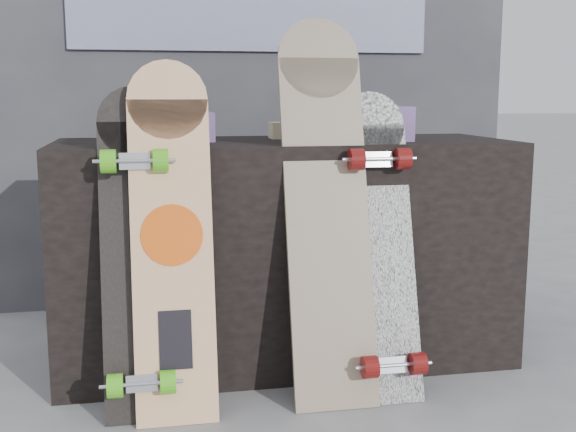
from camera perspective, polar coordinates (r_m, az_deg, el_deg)
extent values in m
plane|color=slate|center=(2.29, 2.14, -15.23)|extent=(60.00, 60.00, 0.00)
cube|color=black|center=(2.63, -0.29, -2.74)|extent=(1.60, 0.60, 0.80)
cube|color=#343439|center=(3.41, -3.03, 11.93)|extent=(2.40, 0.20, 2.20)
cube|color=#0D1250|center=(3.32, -2.79, 15.46)|extent=(1.60, 0.02, 0.30)
cube|color=#513C7B|center=(2.54, -7.93, 6.98)|extent=(0.18, 0.12, 0.10)
cube|color=#513C7B|center=(2.58, 8.01, 7.23)|extent=(0.14, 0.14, 0.12)
cube|color=#D1B78C|center=(2.70, 0.93, 6.80)|extent=(0.22, 0.10, 0.06)
cube|color=beige|center=(2.17, -9.10, -3.54)|extent=(0.24, 0.21, 0.95)
cylinder|color=beige|center=(2.22, -9.52, 9.05)|extent=(0.24, 0.07, 0.24)
cylinder|color=#F0580F|center=(2.16, -9.16, -1.50)|extent=(0.18, 0.04, 0.18)
cube|color=black|center=(2.18, -8.88, -9.65)|extent=(0.10, 0.04, 0.17)
cube|color=#D6B492|center=(2.28, 3.17, -1.13)|extent=(0.27, 0.31, 1.08)
cylinder|color=#D6B492|center=(2.39, 2.41, 12.32)|extent=(0.27, 0.09, 0.26)
cube|color=white|center=(2.34, 7.31, -3.60)|extent=(0.22, 0.27, 0.87)
cylinder|color=white|center=(2.40, 6.58, 7.15)|extent=(0.22, 0.08, 0.22)
cube|color=silver|center=(2.31, 8.20, -11.55)|extent=(0.09, 0.04, 0.06)
cylinder|color=#5E0E0D|center=(2.27, 6.48, -11.77)|extent=(0.04, 0.07, 0.07)
cylinder|color=#5E0E0D|center=(2.32, 10.20, -11.40)|extent=(0.05, 0.07, 0.07)
cube|color=silver|center=(2.34, 7.09, 4.40)|extent=(0.09, 0.04, 0.06)
cylinder|color=#5E0E0D|center=(2.30, 5.40, 4.48)|extent=(0.04, 0.07, 0.07)
cylinder|color=#5E0E0D|center=(2.35, 9.04, 4.51)|extent=(0.05, 0.07, 0.07)
cube|color=black|center=(2.21, -11.73, -4.29)|extent=(0.22, 0.21, 0.88)
cylinder|color=black|center=(2.25, -12.10, 7.26)|extent=(0.22, 0.06, 0.22)
cube|color=silver|center=(2.20, -11.48, -12.79)|extent=(0.09, 0.04, 0.06)
cylinder|color=#4EBE1A|center=(2.18, -13.50, -12.93)|extent=(0.04, 0.07, 0.07)
cylinder|color=#4EBE1A|center=(2.18, -9.47, -12.81)|extent=(0.05, 0.07, 0.07)
cube|color=silver|center=(2.19, -12.02, 4.21)|extent=(0.09, 0.04, 0.06)
cylinder|color=#4EBE1A|center=(2.17, -14.01, 4.21)|extent=(0.04, 0.07, 0.07)
cylinder|color=#4EBE1A|center=(2.17, -10.05, 4.34)|extent=(0.05, 0.07, 0.07)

